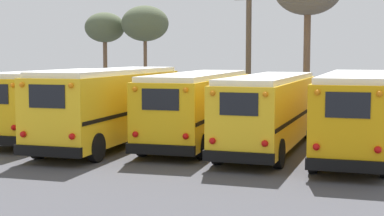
# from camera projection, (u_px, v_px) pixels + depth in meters

# --- Properties ---
(ground_plane) EXTENTS (160.00, 160.00, 0.00)m
(ground_plane) POSITION_uv_depth(u_px,v_px,m) (194.00, 145.00, 25.18)
(ground_plane) COLOR #424247
(school_bus_0) EXTENTS (2.59, 9.46, 3.11)m
(school_bus_0) POSITION_uv_depth(u_px,v_px,m) (57.00, 101.00, 27.04)
(school_bus_0) COLOR yellow
(school_bus_0) RESTS_ON ground
(school_bus_1) EXTENTS (2.86, 10.67, 3.23)m
(school_bus_1) POSITION_uv_depth(u_px,v_px,m) (111.00, 104.00, 24.97)
(school_bus_1) COLOR yellow
(school_bus_1) RESTS_ON ground
(school_bus_2) EXTENTS (3.05, 10.82, 3.05)m
(school_bus_2) POSITION_uv_depth(u_px,v_px,m) (199.00, 105.00, 25.67)
(school_bus_2) COLOR yellow
(school_bus_2) RESTS_ON ground
(school_bus_3) EXTENTS (2.52, 10.21, 3.02)m
(school_bus_3) POSITION_uv_depth(u_px,v_px,m) (269.00, 109.00, 23.63)
(school_bus_3) COLOR yellow
(school_bus_3) RESTS_ON ground
(school_bus_4) EXTENTS (2.56, 10.85, 3.14)m
(school_bus_4) POSITION_uv_depth(u_px,v_px,m) (355.00, 110.00, 22.45)
(school_bus_4) COLOR #E5A00C
(school_bus_4) RESTS_ON ground
(utility_pole) EXTENTS (1.80, 0.34, 8.25)m
(utility_pole) POSITION_uv_depth(u_px,v_px,m) (249.00, 48.00, 36.17)
(utility_pole) COLOR brown
(utility_pole) RESTS_ON ground
(bare_tree_1) EXTENTS (2.85, 2.85, 6.86)m
(bare_tree_1) POSITION_uv_depth(u_px,v_px,m) (105.00, 29.00, 42.07)
(bare_tree_1) COLOR brown
(bare_tree_1) RESTS_ON ground
(bare_tree_3) EXTENTS (3.27, 3.27, 7.22)m
(bare_tree_3) POSITION_uv_depth(u_px,v_px,m) (145.00, 24.00, 40.56)
(bare_tree_3) COLOR brown
(bare_tree_3) RESTS_ON ground
(fence_line) EXTENTS (21.35, 0.06, 1.42)m
(fence_line) POSITION_uv_depth(u_px,v_px,m) (234.00, 108.00, 31.65)
(fence_line) COLOR #939399
(fence_line) RESTS_ON ground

